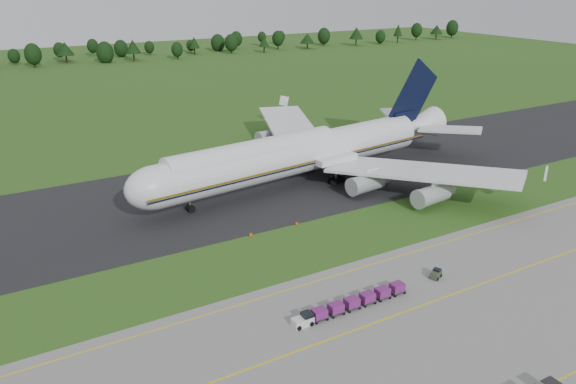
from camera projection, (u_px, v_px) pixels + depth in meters
ground at (276, 254)px, 85.63m from camera, size 600.00×600.00×0.00m
taxiway at (206, 196)px, 108.22m from camera, size 300.00×40.00×0.08m
apron_markings at (390, 349)px, 63.83m from camera, size 300.00×30.20×0.01m
tree_line at (76, 51)px, 267.21m from camera, size 528.24×22.91×11.90m
aircraft at (303, 152)px, 113.40m from camera, size 79.82×76.96×22.34m
baggage_train at (350, 304)px, 71.16m from camera, size 17.04×1.55×1.49m
utility_cart at (436, 275)px, 78.73m from camera, size 2.10×1.74×1.00m
edge_markers at (274, 230)px, 93.37m from camera, size 9.24×0.30×0.60m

